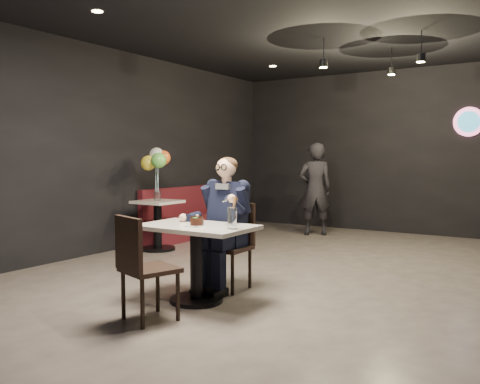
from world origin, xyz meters
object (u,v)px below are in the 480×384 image
Objects in this scene: chair_far at (228,246)px; side_table at (158,225)px; sundae_glass at (232,218)px; main_table at (196,263)px; passerby at (315,189)px; balloon_vase at (157,196)px; seated_man at (228,222)px; booth_bench at (184,213)px; chair_near at (150,267)px.

side_table is (-2.16, 1.33, -0.09)m from chair_far.
main_table is at bearing 176.80° from sundae_glass.
passerby is at bearing 104.78° from sundae_glass.
sundae_glass is 3.21m from balloon_vase.
side_table is (-2.16, 1.88, -0.00)m from main_table.
booth_bench is at bearing 136.53° from seated_man.
chair_near is at bearing -90.00° from seated_man.
sundae_glass is at bearing 73.68° from chair_near.
chair_near is 4.30m from booth_bench.
main_table is 0.66m from chair_near.
passerby is at bearing 99.62° from main_table.
sundae_glass reaches higher than balloon_vase.
balloon_vase reaches higher than booth_bench.
passerby is at bearing 62.23° from balloon_vase.
chair_far and chair_near have the same top height.
seated_man is 0.87× the size of passerby.
sundae_glass is at bearing 72.04° from passerby.
passerby reaches higher than sundae_glass.
booth_bench reaches higher than side_table.
balloon_vase reaches higher than side_table.
chair_near is 3.34m from balloon_vase.
chair_near reaches higher than booth_bench.
chair_far is 0.82m from sundae_glass.
main_table is 2.89m from balloon_vase.
sundae_glass is (0.43, 0.63, 0.39)m from chair_near.
passerby is at bearing 44.14° from booth_bench.
sundae_glass is (0.43, -0.57, 0.39)m from chair_far.
sundae_glass is at bearing -52.99° from seated_man.
chair_near is at bearing -90.00° from main_table.
side_table is at bearing 148.67° from chair_near.
main_table is at bearing -49.52° from booth_bench.
seated_man is 4.04m from passerby.
sundae_glass is 1.35× the size of balloon_vase.
seated_man is 10.02× the size of balloon_vase.
chair_far is at bearing 127.01° from sundae_glass.
chair_near is at bearing -49.57° from balloon_vase.
balloon_vase is (0.00, 0.00, 0.45)m from side_table.
passerby reaches higher than side_table.
main_table reaches higher than side_table.
sundae_glass is at bearing -36.31° from side_table.
main_table is 0.65m from seated_man.
side_table is at bearing 29.49° from passerby.
chair_far is 1.23× the size of side_table.
side_table is 0.45× the size of passerby.
booth_bench is at bearing 106.70° from side_table.
balloon_vase is at bearing 138.94° from main_table.
seated_man is 2.53m from balloon_vase.
side_table is (-2.16, 1.33, -0.35)m from seated_man.
side_table is at bearing 148.37° from seated_man.
side_table is (-2.16, 2.53, -0.09)m from chair_near.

